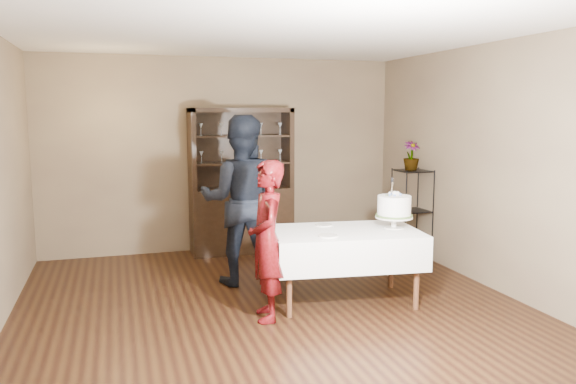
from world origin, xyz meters
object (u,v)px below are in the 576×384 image
(plant_etagere, at_px, (412,210))
(cake_table, at_px, (345,247))
(woman, at_px, (267,241))
(cake, at_px, (394,208))
(china_hutch, at_px, (241,205))
(man, at_px, (241,200))
(potted_plant, at_px, (411,156))

(plant_etagere, xyz_separation_m, cake_table, (-1.53, -1.33, -0.08))
(woman, relative_size, cake, 2.83)
(china_hutch, relative_size, woman, 1.32)
(china_hutch, xyz_separation_m, cake, (1.09, -2.43, 0.30))
(china_hutch, bearing_deg, woman, -97.14)
(china_hutch, xyz_separation_m, woman, (-0.33, -2.62, 0.09))
(cake, bearing_deg, china_hutch, 114.08)
(woman, bearing_deg, cake, 105.11)
(man, distance_m, potted_plant, 2.43)
(cake, xyz_separation_m, potted_plant, (0.96, 1.37, 0.41))
(man, relative_size, potted_plant, 5.06)
(cake, bearing_deg, cake_table, 175.36)
(cake_table, relative_size, man, 0.84)
(cake_table, xyz_separation_m, man, (-0.87, 0.95, 0.38))
(china_hutch, distance_m, cake, 2.68)
(man, bearing_deg, woman, 105.46)
(china_hutch, distance_m, man, 1.50)
(woman, height_order, potted_plant, potted_plant)
(plant_etagere, relative_size, cake, 2.25)
(woman, distance_m, cake, 1.44)
(plant_etagere, distance_m, potted_plant, 0.73)
(plant_etagere, height_order, cake_table, plant_etagere)
(cake_table, distance_m, man, 1.35)
(plant_etagere, xyz_separation_m, cake, (-0.99, -1.38, 0.31))
(cake_table, bearing_deg, man, 132.39)
(cake_table, bearing_deg, potted_plant, 41.75)
(china_hutch, relative_size, man, 1.04)
(man, bearing_deg, potted_plant, -154.94)
(potted_plant, bearing_deg, cake, -124.92)
(cake_table, height_order, cake, cake)
(china_hutch, distance_m, woman, 2.64)
(china_hutch, bearing_deg, man, -102.44)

